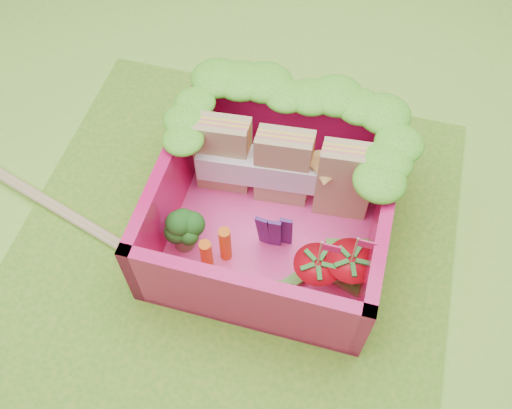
{
  "coord_description": "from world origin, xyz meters",
  "views": [
    {
      "loc": [
        0.57,
        -1.59,
        3.07
      ],
      "look_at": [
        0.1,
        0.14,
        0.28
      ],
      "focal_mm": 40.0,
      "sensor_mm": 36.0,
      "label": 1
    }
  ],
  "objects_px": {
    "sandwich_stack": "(284,168)",
    "strawberry_right": "(348,271)",
    "strawberry_left": "(316,274)",
    "chopsticks": "(85,225)",
    "broccoli": "(182,228)",
    "bento_box": "(273,206)"
  },
  "relations": [
    {
      "from": "broccoli",
      "to": "chopsticks",
      "type": "height_order",
      "value": "broccoli"
    },
    {
      "from": "sandwich_stack",
      "to": "strawberry_left",
      "type": "bearing_deg",
      "value": -60.23
    },
    {
      "from": "strawberry_right",
      "to": "chopsticks",
      "type": "bearing_deg",
      "value": -179.3
    },
    {
      "from": "broccoli",
      "to": "bento_box",
      "type": "bearing_deg",
      "value": 28.52
    },
    {
      "from": "sandwich_stack",
      "to": "strawberry_right",
      "type": "height_order",
      "value": "sandwich_stack"
    },
    {
      "from": "bento_box",
      "to": "strawberry_left",
      "type": "height_order",
      "value": "strawberry_left"
    },
    {
      "from": "bento_box",
      "to": "sandwich_stack",
      "type": "relative_size",
      "value": 1.21
    },
    {
      "from": "sandwich_stack",
      "to": "strawberry_left",
      "type": "relative_size",
      "value": 2.14
    },
    {
      "from": "sandwich_stack",
      "to": "strawberry_right",
      "type": "distance_m",
      "value": 0.71
    },
    {
      "from": "broccoli",
      "to": "strawberry_right",
      "type": "bearing_deg",
      "value": -0.08
    },
    {
      "from": "bento_box",
      "to": "broccoli",
      "type": "bearing_deg",
      "value": -151.48
    },
    {
      "from": "strawberry_right",
      "to": "chopsticks",
      "type": "distance_m",
      "value": 1.62
    },
    {
      "from": "broccoli",
      "to": "chopsticks",
      "type": "relative_size",
      "value": 0.14
    },
    {
      "from": "strawberry_right",
      "to": "chopsticks",
      "type": "xyz_separation_m",
      "value": [
        -1.61,
        -0.02,
        -0.17
      ]
    },
    {
      "from": "sandwich_stack",
      "to": "broccoli",
      "type": "bearing_deg",
      "value": -133.74
    },
    {
      "from": "strawberry_right",
      "to": "bento_box",
      "type": "bearing_deg",
      "value": 152.61
    },
    {
      "from": "broccoli",
      "to": "chopsticks",
      "type": "xyz_separation_m",
      "value": [
        -0.64,
        -0.02,
        -0.21
      ]
    },
    {
      "from": "sandwich_stack",
      "to": "broccoli",
      "type": "distance_m",
      "value": 0.7
    },
    {
      "from": "sandwich_stack",
      "to": "strawberry_left",
      "type": "xyz_separation_m",
      "value": [
        0.32,
        -0.56,
        -0.14
      ]
    },
    {
      "from": "sandwich_stack",
      "to": "chopsticks",
      "type": "height_order",
      "value": "sandwich_stack"
    },
    {
      "from": "bento_box",
      "to": "chopsticks",
      "type": "xyz_separation_m",
      "value": [
        -1.12,
        -0.28,
        -0.25
      ]
    },
    {
      "from": "sandwich_stack",
      "to": "strawberry_right",
      "type": "bearing_deg",
      "value": -45.55
    }
  ]
}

